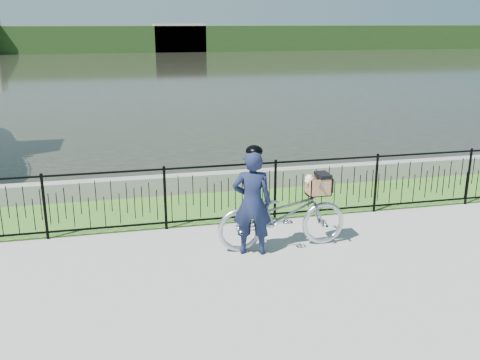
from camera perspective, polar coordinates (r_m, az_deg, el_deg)
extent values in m
plane|color=gray|center=(8.29, 0.19, -8.67)|extent=(120.00, 120.00, 0.00)
cube|color=#396920|center=(10.65, -3.00, -2.81)|extent=(60.00, 2.00, 0.01)
plane|color=black|center=(40.50, -10.70, 11.31)|extent=(120.00, 120.00, 0.00)
cube|color=gray|center=(11.53, -3.88, -0.28)|extent=(60.00, 0.30, 0.40)
cube|color=#234018|center=(67.36, -11.88, 14.53)|extent=(120.00, 6.00, 3.00)
cube|color=#A79986|center=(66.28, -6.49, 14.82)|extent=(6.00, 3.00, 3.20)
imported|color=#B6BDC3|center=(8.62, 4.52, -3.69)|extent=(2.12, 0.74, 1.12)
cube|color=black|center=(8.71, 8.29, -1.49)|extent=(0.38, 0.18, 0.02)
cube|color=#9A6F47|center=(8.71, 8.29, -1.44)|extent=(0.35, 0.32, 0.01)
cube|color=#9A6F47|center=(8.80, 7.98, -0.32)|extent=(0.35, 0.01, 0.28)
cube|color=#9A6F47|center=(8.54, 8.68, -0.89)|extent=(0.35, 0.01, 0.28)
cube|color=#9A6F47|center=(8.73, 9.36, -0.52)|extent=(0.02, 0.32, 0.28)
cube|color=#9A6F47|center=(8.61, 7.27, -0.67)|extent=(0.02, 0.32, 0.28)
cube|color=black|center=(8.65, 8.85, 0.52)|extent=(0.19, 0.33, 0.06)
cube|color=black|center=(8.73, 9.48, -0.34)|extent=(0.02, 0.33, 0.23)
ellipsoid|color=silver|center=(8.67, 8.20, -0.68)|extent=(0.31, 0.22, 0.20)
sphere|color=silver|center=(8.56, 7.43, 0.07)|extent=(0.15, 0.15, 0.15)
sphere|color=silver|center=(8.54, 7.15, -0.18)|extent=(0.07, 0.07, 0.07)
sphere|color=black|center=(8.52, 7.01, -0.24)|extent=(0.02, 0.02, 0.02)
cone|color=#A06843|center=(8.60, 7.30, 0.56)|extent=(0.06, 0.08, 0.08)
cone|color=#A06843|center=(8.52, 7.66, 0.39)|extent=(0.06, 0.08, 0.08)
imported|color=#141B37|center=(8.28, 1.30, -2.46)|extent=(0.69, 0.54, 1.67)
ellipsoid|color=black|center=(8.05, 1.34, 3.05)|extent=(0.26, 0.29, 0.18)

